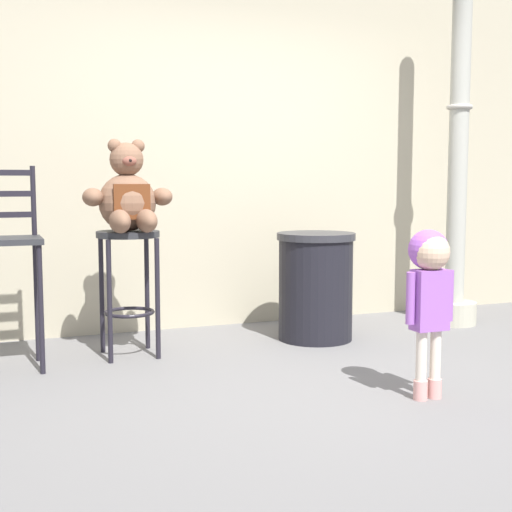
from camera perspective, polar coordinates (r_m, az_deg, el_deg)
The scene contains 8 objects.
ground_plane at distance 3.96m, azimuth 7.10°, elevation -10.66°, with size 24.00×24.00×0.00m, color slate.
building_wall at distance 5.74m, azimuth -2.71°, elevation 14.66°, with size 6.03×0.30×3.99m, color #B3AA8F.
bar_stool_with_teddy at distance 4.62m, azimuth -10.33°, elevation -0.87°, with size 0.41×0.41×0.82m.
teddy_bear at distance 4.56m, azimuth -10.36°, elevation 4.65°, with size 0.57×0.51×0.59m.
child_walking at distance 3.73m, azimuth 13.94°, elevation -1.65°, with size 0.28×0.23×0.89m.
trash_bin at distance 5.07m, azimuth 4.87°, elevation -2.44°, with size 0.56×0.56×0.77m.
lamppost at distance 5.77m, azimuth 16.08°, elevation 6.32°, with size 0.36×0.36×2.97m.
bar_chair_empty at distance 4.47m, azimuth -19.52°, elevation 0.18°, with size 0.39×0.39×1.23m.
Camera 1 is at (-1.82, -3.33, 1.13)m, focal length 49.16 mm.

